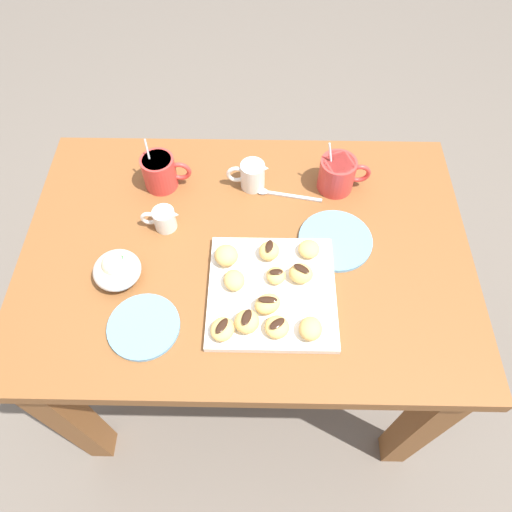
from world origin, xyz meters
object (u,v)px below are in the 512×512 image
(saucer_sky_left, at_px, (335,240))
(coffee_mug_red_right, at_px, (338,173))
(beignet_1, at_px, (234,280))
(beignet_3, at_px, (301,273))
(beignet_4, at_px, (309,249))
(beignet_5, at_px, (276,276))
(beignet_9, at_px, (310,329))
(beignet_7, at_px, (222,329))
(chocolate_sauce_pitcher, at_px, (164,218))
(beignet_0, at_px, (277,327))
(coffee_mug_red_left, at_px, (160,171))
(beignet_2, at_px, (269,251))
(cream_pitcher_white, at_px, (252,175))
(ice_cream_bowl, at_px, (117,269))
(beignet_6, at_px, (247,322))
(dining_table, at_px, (247,277))
(beignet_8, at_px, (226,255))
(saucer_sky_right, at_px, (144,327))
(pastry_plate_square, at_px, (272,292))
(beignet_10, at_px, (268,304))

(saucer_sky_left, bearing_deg, coffee_mug_red_right, 85.62)
(beignet_1, height_order, beignet_3, beignet_3)
(beignet_4, xyz_separation_m, beignet_5, (-0.07, -0.07, -0.00))
(beignet_9, bearing_deg, beignet_7, -179.15)
(chocolate_sauce_pitcher, bearing_deg, beignet_0, -46.07)
(coffee_mug_red_left, distance_m, beignet_2, 0.35)
(cream_pitcher_white, distance_m, beignet_0, 0.41)
(ice_cream_bowl, xyz_separation_m, beignet_6, (0.29, -0.12, 0.00))
(cream_pitcher_white, xyz_separation_m, beignet_1, (-0.03, -0.30, -0.01))
(coffee_mug_red_right, bearing_deg, dining_table, -139.07)
(beignet_0, relative_size, beignet_8, 0.95)
(ice_cream_bowl, bearing_deg, beignet_9, -17.96)
(beignet_0, relative_size, beignet_3, 0.97)
(coffee_mug_red_right, bearing_deg, beignet_3, -109.51)
(saucer_sky_right, height_order, beignet_2, beignet_2)
(chocolate_sauce_pitcher, relative_size, beignet_9, 1.75)
(pastry_plate_square, height_order, beignet_1, beignet_1)
(cream_pitcher_white, bearing_deg, saucer_sky_right, -118.53)
(saucer_sky_right, bearing_deg, pastry_plate_square, 17.76)
(cream_pitcher_white, relative_size, beignet_5, 2.45)
(beignet_5, bearing_deg, beignet_2, 103.38)
(beignet_9, bearing_deg, ice_cream_bowl, 162.04)
(beignet_6, bearing_deg, saucer_sky_left, 48.53)
(dining_table, xyz_separation_m, pastry_plate_square, (0.06, -0.12, 0.14))
(coffee_mug_red_left, xyz_separation_m, beignet_5, (0.28, -0.28, -0.02))
(pastry_plate_square, distance_m, beignet_6, 0.10)
(dining_table, distance_m, beignet_8, 0.18)
(beignet_6, bearing_deg, beignet_4, 53.74)
(saucer_sky_left, bearing_deg, beignet_5, -141.04)
(coffee_mug_red_left, distance_m, beignet_1, 0.36)
(coffee_mug_red_left, relative_size, beignet_5, 3.14)
(beignet_3, height_order, beignet_5, beignet_3)
(pastry_plate_square, bearing_deg, beignet_0, -84.29)
(dining_table, xyz_separation_m, beignet_10, (0.05, -0.16, 0.17))
(beignet_3, relative_size, beignet_4, 1.08)
(beignet_2, height_order, beignet_6, beignet_6)
(coffee_mug_red_left, distance_m, coffee_mug_red_right, 0.44)
(ice_cream_bowl, height_order, beignet_5, ice_cream_bowl)
(coffee_mug_red_right, relative_size, ice_cream_bowl, 1.30)
(cream_pitcher_white, bearing_deg, beignet_2, -78.94)
(coffee_mug_red_right, distance_m, beignet_7, 0.49)
(beignet_0, distance_m, beignet_8, 0.20)
(dining_table, relative_size, cream_pitcher_white, 9.93)
(beignet_2, height_order, beignet_10, same)
(pastry_plate_square, relative_size, beignet_4, 5.65)
(dining_table, bearing_deg, beignet_2, -29.99)
(saucer_sky_right, bearing_deg, chocolate_sauce_pitcher, 87.13)
(chocolate_sauce_pitcher, relative_size, beignet_1, 1.82)
(beignet_3, xyz_separation_m, beignet_7, (-0.16, -0.13, -0.00))
(coffee_mug_red_right, bearing_deg, beignet_1, -129.10)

